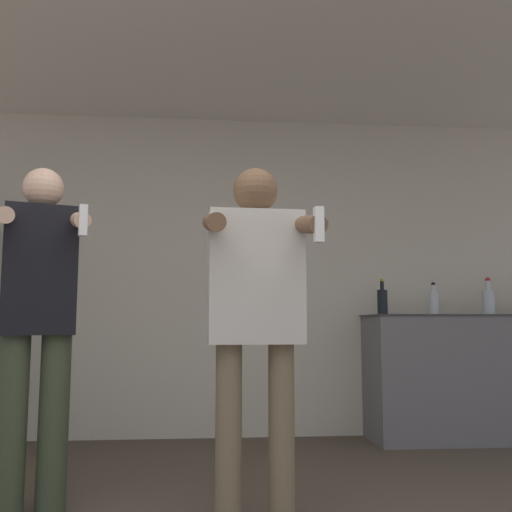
% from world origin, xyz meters
% --- Properties ---
extents(wall_back, '(7.00, 0.06, 2.55)m').
position_xyz_m(wall_back, '(0.00, 3.03, 1.27)').
color(wall_back, beige).
rests_on(wall_back, ground_plane).
extents(ceiling_slab, '(7.00, 3.52, 0.05)m').
position_xyz_m(ceiling_slab, '(0.00, 1.50, 2.57)').
color(ceiling_slab, silver).
rests_on(ceiling_slab, wall_back).
extents(counter, '(1.51, 0.56, 0.95)m').
position_xyz_m(counter, '(1.99, 2.74, 0.47)').
color(counter, slate).
rests_on(counter, ground_plane).
extents(bottle_green_wine, '(0.07, 0.07, 0.25)m').
position_xyz_m(bottle_green_wine, '(1.75, 2.73, 1.05)').
color(bottle_green_wine, silver).
rests_on(bottle_green_wine, counter).
extents(bottle_dark_rum, '(0.09, 0.09, 0.29)m').
position_xyz_m(bottle_dark_rum, '(2.19, 2.73, 1.05)').
color(bottle_dark_rum, silver).
rests_on(bottle_dark_rum, counter).
extents(bottle_amber_bourbon, '(0.08, 0.08, 0.28)m').
position_xyz_m(bottle_amber_bourbon, '(1.35, 2.73, 1.05)').
color(bottle_amber_bourbon, black).
rests_on(bottle_amber_bourbon, counter).
extents(person_woman_foreground, '(0.50, 0.50, 1.58)m').
position_xyz_m(person_woman_foreground, '(0.22, 0.98, 0.96)').
color(person_woman_foreground, '#75664C').
rests_on(person_woman_foreground, ground_plane).
extents(person_man_side, '(0.47, 0.51, 1.63)m').
position_xyz_m(person_man_side, '(-0.80, 1.26, 0.90)').
color(person_man_side, '#38422D').
rests_on(person_man_side, ground_plane).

